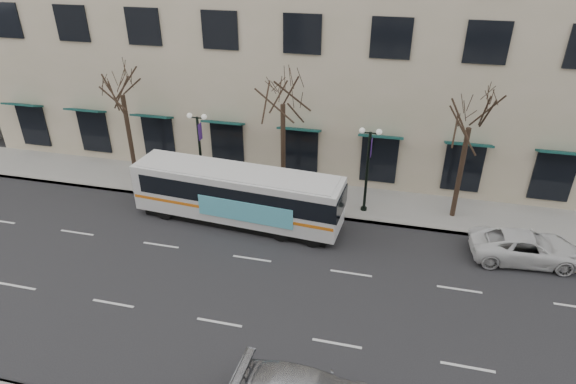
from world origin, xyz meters
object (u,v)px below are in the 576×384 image
(tree_far_right, at_px, (472,110))
(white_pickup, at_px, (526,247))
(city_bus, at_px, (239,194))
(lamp_post_left, at_px, (200,150))
(lamp_post_right, at_px, (368,167))
(tree_far_mid, at_px, (283,88))
(tree_far_left, at_px, (120,80))

(tree_far_right, distance_m, white_pickup, 7.34)
(city_bus, relative_size, white_pickup, 2.24)
(lamp_post_left, height_order, white_pickup, lamp_post_left)
(city_bus, bearing_deg, white_pickup, 4.30)
(lamp_post_right, distance_m, white_pickup, 8.95)
(tree_far_mid, height_order, white_pickup, tree_far_mid)
(lamp_post_right, bearing_deg, white_pickup, -18.36)
(tree_far_mid, height_order, lamp_post_left, tree_far_mid)
(tree_far_right, bearing_deg, lamp_post_left, -177.71)
(tree_far_mid, height_order, lamp_post_right, tree_far_mid)
(tree_far_left, bearing_deg, lamp_post_left, -6.83)
(lamp_post_right, height_order, white_pickup, lamp_post_right)
(tree_far_mid, bearing_deg, white_pickup, -14.12)
(lamp_post_right, relative_size, city_bus, 0.44)
(tree_far_right, distance_m, lamp_post_right, 6.11)
(lamp_post_right, bearing_deg, tree_far_left, 177.71)
(tree_far_left, relative_size, city_bus, 0.70)
(tree_far_left, xyz_separation_m, lamp_post_right, (15.01, -0.60, -3.75))
(tree_far_mid, xyz_separation_m, lamp_post_right, (5.01, -0.60, -3.96))
(tree_far_right, relative_size, city_bus, 0.68)
(lamp_post_left, bearing_deg, city_bus, -39.04)
(tree_far_left, relative_size, tree_far_right, 1.03)
(city_bus, distance_m, white_pickup, 15.00)
(tree_far_left, relative_size, lamp_post_right, 1.60)
(tree_far_left, height_order, lamp_post_right, tree_far_left)
(lamp_post_right, height_order, city_bus, lamp_post_right)
(tree_far_left, xyz_separation_m, tree_far_mid, (10.00, 0.00, 0.21))
(lamp_post_right, xyz_separation_m, city_bus, (-6.73, -2.65, -1.21))
(lamp_post_right, relative_size, white_pickup, 0.98)
(tree_far_right, height_order, lamp_post_right, tree_far_right)
(lamp_post_left, relative_size, lamp_post_right, 1.00)
(city_bus, bearing_deg, lamp_post_left, 145.56)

